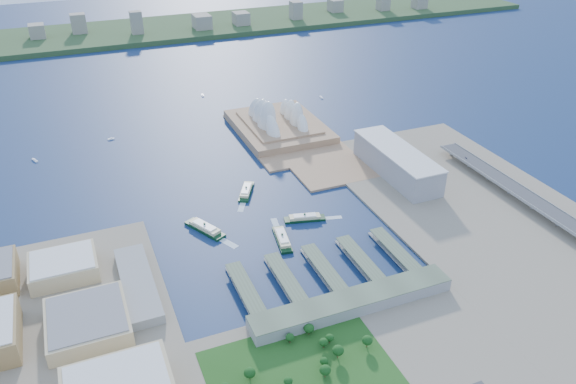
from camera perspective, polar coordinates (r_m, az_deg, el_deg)
name	(u,v)px	position (r m, az deg, el deg)	size (l,w,h in m)	color
ground	(283,238)	(630.81, -0.47, -4.68)	(3000.00, 3000.00, 0.00)	#0D1E3F
west_land	(49,369)	(522.15, -23.08, -16.21)	(220.00, 390.00, 3.00)	gray
south_land	(379,371)	(488.04, 9.22, -17.51)	(720.00, 180.00, 3.00)	gray
east_land	(486,215)	(707.94, 19.47, -2.25)	(240.00, 500.00, 3.00)	gray
peninsula	(285,134)	(876.64, -0.30, 5.87)	(135.00, 220.00, 3.00)	#9E7856
far_shore	(138,32)	(1516.69, -14.97, 15.47)	(2200.00, 260.00, 12.00)	#2D4926
opera_house	(279,112)	(881.10, -0.95, 8.15)	(134.00, 180.00, 58.00)	white
toaster_building	(397,162)	(761.92, 10.97, 3.00)	(45.00, 155.00, 35.00)	gray
expressway	(533,204)	(736.83, 23.62, -1.14)	(26.00, 340.00, 11.85)	gray
west_buildings	(44,328)	(538.39, -23.53, -12.51)	(200.00, 280.00, 27.00)	olive
ferry_wharves	(324,270)	(577.43, 3.64, -7.90)	(184.00, 90.00, 9.30)	#4B5A44
terminal_building	(353,303)	(534.28, 6.57, -11.11)	(200.00, 28.00, 12.00)	gray
park	(302,367)	(472.55, 1.46, -17.32)	(150.00, 110.00, 16.00)	#194714
far_skyline	(138,20)	(1489.90, -15.01, 16.55)	(1900.00, 140.00, 55.00)	gray
ferry_a	(205,227)	(647.37, -8.46, -3.50)	(14.13, 55.52, 10.50)	black
ferry_b	(246,190)	(716.39, -4.27, 0.25)	(12.78, 50.20, 9.49)	black
ferry_c	(282,237)	(623.41, -0.59, -4.61)	(13.13, 51.58, 9.75)	black
ferry_d	(305,217)	(659.61, 1.71, -2.52)	(12.34, 48.47, 9.17)	black
boat_a	(35,160)	(873.74, -24.33, 2.98)	(3.48, 13.94, 2.69)	white
boat_b	(111,139)	(903.52, -17.53, 5.18)	(3.46, 9.89, 2.67)	white
boat_c	(321,97)	(1031.76, 3.40, 9.59)	(3.58, 12.26, 2.76)	white
boat_e	(203,95)	(1052.13, -8.67, 9.71)	(3.81, 11.97, 2.94)	white
car_c	(466,158)	(808.39, 17.65, 3.32)	(1.68, 4.13, 1.20)	slate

